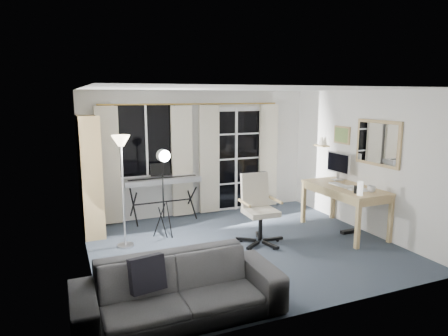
{
  "coord_description": "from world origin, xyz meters",
  "views": [
    {
      "loc": [
        -2.54,
        -5.3,
        2.3
      ],
      "look_at": [
        -0.18,
        0.35,
        1.19
      ],
      "focal_mm": 32.0,
      "sensor_mm": 36.0,
      "label": 1
    }
  ],
  "objects_px": {
    "torchiere_lamp": "(122,158)",
    "mug": "(372,188)",
    "monitor": "(338,164)",
    "sofa": "(179,280)",
    "keyboard_piano": "(162,181)",
    "office_chair": "(257,202)",
    "studio_light": "(163,166)",
    "desk": "(345,192)",
    "bookshelf": "(88,178)"
  },
  "relations": [
    {
      "from": "torchiere_lamp",
      "to": "mug",
      "type": "relative_size",
      "value": 13.16
    },
    {
      "from": "torchiere_lamp",
      "to": "monitor",
      "type": "height_order",
      "value": "torchiere_lamp"
    },
    {
      "from": "sofa",
      "to": "keyboard_piano",
      "type": "bearing_deg",
      "value": 78.89
    },
    {
      "from": "torchiere_lamp",
      "to": "keyboard_piano",
      "type": "xyz_separation_m",
      "value": [
        0.85,
        0.98,
        -0.62
      ]
    },
    {
      "from": "keyboard_piano",
      "to": "office_chair",
      "type": "bearing_deg",
      "value": -54.84
    },
    {
      "from": "keyboard_piano",
      "to": "mug",
      "type": "relative_size",
      "value": 10.7
    },
    {
      "from": "studio_light",
      "to": "sofa",
      "type": "xyz_separation_m",
      "value": [
        -0.46,
        -2.38,
        -0.78
      ]
    },
    {
      "from": "keyboard_piano",
      "to": "mug",
      "type": "xyz_separation_m",
      "value": [
        2.82,
        -2.23,
        0.1
      ]
    },
    {
      "from": "studio_light",
      "to": "desk",
      "type": "bearing_deg",
      "value": -25.59
    },
    {
      "from": "torchiere_lamp",
      "to": "monitor",
      "type": "bearing_deg",
      "value": -4.6
    },
    {
      "from": "studio_light",
      "to": "mug",
      "type": "xyz_separation_m",
      "value": [
        3.0,
        -1.37,
        -0.34
      ]
    },
    {
      "from": "torchiere_lamp",
      "to": "keyboard_piano",
      "type": "height_order",
      "value": "torchiere_lamp"
    },
    {
      "from": "desk",
      "to": "studio_light",
      "type": "bearing_deg",
      "value": 162.36
    },
    {
      "from": "monitor",
      "to": "keyboard_piano",
      "type": "bearing_deg",
      "value": 155.25
    },
    {
      "from": "torchiere_lamp",
      "to": "desk",
      "type": "xyz_separation_m",
      "value": [
        3.56,
        -0.75,
        -0.69
      ]
    },
    {
      "from": "studio_light",
      "to": "monitor",
      "type": "distance_m",
      "value": 3.13
    },
    {
      "from": "keyboard_piano",
      "to": "office_chair",
      "type": "height_order",
      "value": "office_chair"
    },
    {
      "from": "monitor",
      "to": "mug",
      "type": "xyz_separation_m",
      "value": [
        -0.1,
        -0.95,
        -0.24
      ]
    },
    {
      "from": "office_chair",
      "to": "monitor",
      "type": "xyz_separation_m",
      "value": [
        1.77,
        0.28,
        0.46
      ]
    },
    {
      "from": "desk",
      "to": "sofa",
      "type": "xyz_separation_m",
      "value": [
        -3.36,
        -1.51,
        -0.28
      ]
    },
    {
      "from": "studio_light",
      "to": "torchiere_lamp",
      "type": "bearing_deg",
      "value": -179.11
    },
    {
      "from": "keyboard_piano",
      "to": "mug",
      "type": "height_order",
      "value": "keyboard_piano"
    },
    {
      "from": "bookshelf",
      "to": "desk",
      "type": "bearing_deg",
      "value": -23.16
    },
    {
      "from": "torchiere_lamp",
      "to": "keyboard_piano",
      "type": "relative_size",
      "value": 1.23
    },
    {
      "from": "office_chair",
      "to": "sofa",
      "type": "distance_m",
      "value": 2.46
    },
    {
      "from": "bookshelf",
      "to": "torchiere_lamp",
      "type": "xyz_separation_m",
      "value": [
        0.44,
        -0.87,
        0.44
      ]
    },
    {
      "from": "office_chair",
      "to": "monitor",
      "type": "bearing_deg",
      "value": 11.1
    },
    {
      "from": "studio_light",
      "to": "sofa",
      "type": "distance_m",
      "value": 2.55
    },
    {
      "from": "sofa",
      "to": "desk",
      "type": "bearing_deg",
      "value": 24.34
    },
    {
      "from": "sofa",
      "to": "studio_light",
      "type": "bearing_deg",
      "value": 79.2
    },
    {
      "from": "bookshelf",
      "to": "office_chair",
      "type": "bearing_deg",
      "value": -32.04
    },
    {
      "from": "studio_light",
      "to": "office_chair",
      "type": "bearing_deg",
      "value": -36.75
    },
    {
      "from": "keyboard_piano",
      "to": "studio_light",
      "type": "distance_m",
      "value": 0.98
    },
    {
      "from": "office_chair",
      "to": "mug",
      "type": "distance_m",
      "value": 1.82
    },
    {
      "from": "keyboard_piano",
      "to": "desk",
      "type": "bearing_deg",
      "value": -33.46
    },
    {
      "from": "office_chair",
      "to": "monitor",
      "type": "height_order",
      "value": "monitor"
    },
    {
      "from": "desk",
      "to": "mug",
      "type": "relative_size",
      "value": 11.48
    },
    {
      "from": "keyboard_piano",
      "to": "studio_light",
      "type": "xyz_separation_m",
      "value": [
        -0.18,
        -0.86,
        0.43
      ]
    },
    {
      "from": "office_chair",
      "to": "monitor",
      "type": "distance_m",
      "value": 1.85
    },
    {
      "from": "desk",
      "to": "torchiere_lamp",
      "type": "bearing_deg",
      "value": 167.07
    },
    {
      "from": "mug",
      "to": "sofa",
      "type": "xyz_separation_m",
      "value": [
        -3.46,
        -1.01,
        -0.44
      ]
    },
    {
      "from": "torchiere_lamp",
      "to": "keyboard_piano",
      "type": "bearing_deg",
      "value": 49.2
    },
    {
      "from": "mug",
      "to": "sofa",
      "type": "bearing_deg",
      "value": -163.67
    },
    {
      "from": "bookshelf",
      "to": "office_chair",
      "type": "height_order",
      "value": "bookshelf"
    },
    {
      "from": "office_chair",
      "to": "studio_light",
      "type": "bearing_deg",
      "value": 154.3
    },
    {
      "from": "keyboard_piano",
      "to": "studio_light",
      "type": "bearing_deg",
      "value": -103.0
    },
    {
      "from": "torchiere_lamp",
      "to": "studio_light",
      "type": "height_order",
      "value": "torchiere_lamp"
    },
    {
      "from": "bookshelf",
      "to": "sofa",
      "type": "relative_size",
      "value": 0.93
    },
    {
      "from": "keyboard_piano",
      "to": "desk",
      "type": "distance_m",
      "value": 3.22
    },
    {
      "from": "mug",
      "to": "monitor",
      "type": "bearing_deg",
      "value": 84.22
    }
  ]
}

